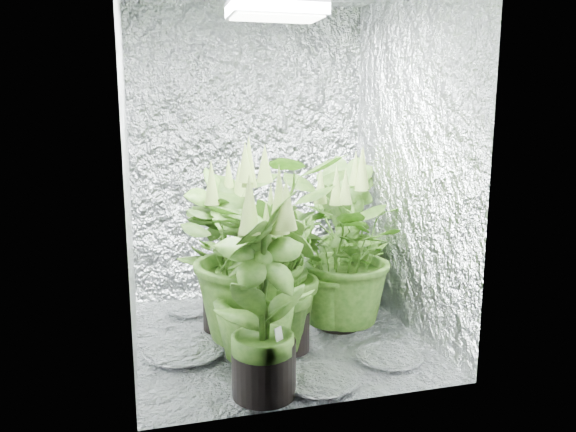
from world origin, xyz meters
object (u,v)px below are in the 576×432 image
(plant_c, at_px, (345,232))
(plant_d, at_px, (256,290))
(plant_g, at_px, (287,276))
(plant_e, at_px, (340,253))
(circulation_fan, at_px, (337,273))
(plant_f, at_px, (263,298))
(plant_a, at_px, (254,247))
(plant_b, at_px, (224,253))
(grow_lamp, at_px, (276,10))

(plant_c, bearing_deg, plant_d, -135.05)
(plant_d, relative_size, plant_g, 0.94)
(plant_e, bearing_deg, circulation_fan, 71.61)
(plant_e, height_order, plant_f, plant_f)
(plant_a, height_order, plant_d, plant_a)
(circulation_fan, bearing_deg, plant_b, -139.07)
(plant_f, distance_m, plant_g, 0.51)
(plant_a, distance_m, plant_e, 0.54)
(plant_b, height_order, plant_f, plant_f)
(grow_lamp, distance_m, plant_e, 1.42)
(plant_c, relative_size, plant_g, 1.14)
(grow_lamp, height_order, plant_g, grow_lamp)
(grow_lamp, bearing_deg, plant_d, -122.55)
(plant_a, height_order, plant_g, plant_a)
(plant_b, bearing_deg, circulation_fan, 23.10)
(plant_a, relative_size, plant_b, 1.16)
(plant_e, relative_size, plant_g, 1.06)
(plant_d, height_order, plant_e, plant_e)
(grow_lamp, distance_m, plant_f, 1.51)
(plant_b, xyz_separation_m, plant_e, (0.67, -0.17, -0.01))
(grow_lamp, bearing_deg, plant_e, 6.53)
(plant_c, distance_m, plant_f, 1.40)
(plant_a, height_order, plant_f, plant_a)
(plant_b, relative_size, plant_g, 1.12)
(grow_lamp, xyz_separation_m, plant_a, (-0.13, 0.01, -1.28))
(plant_c, distance_m, circulation_fan, 0.33)
(plant_d, relative_size, plant_e, 0.89)
(plant_a, bearing_deg, circulation_fan, 38.68)
(plant_b, relative_size, plant_f, 0.98)
(plant_c, xyz_separation_m, plant_e, (-0.20, -0.44, -0.02))
(grow_lamp, distance_m, plant_b, 1.40)
(plant_a, bearing_deg, plant_e, 4.21)
(grow_lamp, xyz_separation_m, plant_c, (0.60, 0.49, -1.34))
(plant_b, relative_size, circulation_fan, 2.54)
(plant_f, relative_size, circulation_fan, 2.59)
(plant_g, relative_size, circulation_fan, 2.28)
(plant_g, bearing_deg, plant_b, 125.42)
(plant_a, bearing_deg, plant_g, -53.07)
(plant_d, bearing_deg, plant_e, 30.04)
(circulation_fan, bearing_deg, plant_d, -113.48)
(plant_a, height_order, plant_b, plant_a)
(plant_b, height_order, plant_d, plant_b)
(plant_b, xyz_separation_m, circulation_fan, (0.85, 0.36, -0.30))
(plant_b, xyz_separation_m, plant_g, (0.28, -0.40, -0.05))
(circulation_fan, bearing_deg, plant_g, -108.85)
(grow_lamp, height_order, plant_a, grow_lamp)
(plant_d, distance_m, circulation_fan, 1.18)
(grow_lamp, height_order, plant_e, grow_lamp)
(grow_lamp, distance_m, circulation_fan, 1.84)
(plant_g, xyz_separation_m, circulation_fan, (0.57, 0.76, -0.25))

